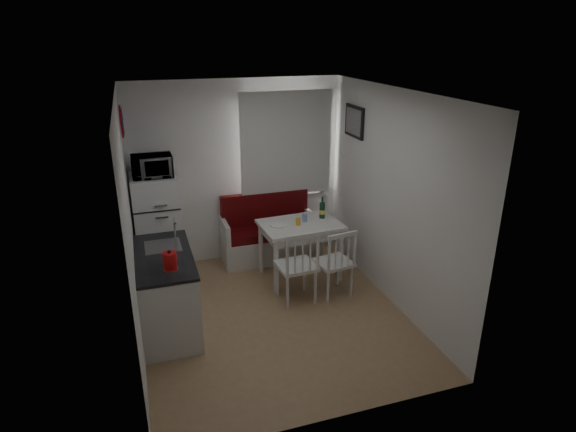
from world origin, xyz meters
The scene contains 22 objects.
floor centered at (0.00, 0.00, 0.00)m, with size 3.00×3.50×0.02m, color #A08055.
ceiling centered at (0.00, 0.00, 2.60)m, with size 3.00×3.50×0.02m, color white.
wall_back centered at (0.00, 1.75, 1.30)m, with size 3.00×0.02×2.60m, color white.
wall_front centered at (0.00, -1.75, 1.30)m, with size 3.00×0.02×2.60m, color white.
wall_left centered at (-1.50, 0.00, 1.30)m, with size 0.02×3.50×2.60m, color white.
wall_right centered at (1.50, 0.00, 1.30)m, with size 0.02×3.50×2.60m, color white.
window centered at (0.70, 1.72, 1.62)m, with size 1.22×0.06×1.47m, color silver.
curtain centered at (0.70, 1.65, 1.68)m, with size 1.35×0.02×1.50m, color white.
kitchen_counter centered at (-1.20, 0.16, 0.46)m, with size 0.62×1.32×1.16m.
wall_sign centered at (-1.47, 1.45, 2.15)m, with size 0.40×0.40×0.03m, color #182495.
picture_frame centered at (1.48, 1.10, 2.05)m, with size 0.04×0.52×0.42m, color black.
bench centered at (0.37, 1.51, 0.32)m, with size 1.37×0.53×0.98m.
dining_table centered at (0.63, 0.83, 0.70)m, with size 1.09×0.80×0.79m.
chair_left centered at (0.38, 0.16, 0.60)m, with size 0.48×0.46×0.52m.
chair_right centered at (0.88, 0.17, 0.56)m, with size 0.48×0.47×0.49m.
fridge centered at (-1.18, 1.40, 0.73)m, with size 0.58×0.58×1.45m, color white.
microwave centered at (-1.18, 1.35, 1.59)m, with size 0.50×0.34×0.28m, color white.
kettle centered at (-1.15, -0.26, 1.01)m, with size 0.17×0.17×0.22m, color red.
wine_bottle centered at (0.98, 0.93, 0.94)m, with size 0.08×0.08×0.31m, color #133C22, non-canonical shape.
drinking_glass_orange centered at (0.58, 0.78, 0.84)m, with size 0.06×0.06×0.10m, color gold.
drinking_glass_blue centered at (0.71, 0.88, 0.84)m, with size 0.07×0.07×0.11m, color #83A9DF.
plate centered at (0.33, 0.85, 0.80)m, with size 0.22×0.22×0.02m, color white.
Camera 1 is at (-1.37, -4.77, 3.17)m, focal length 30.00 mm.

